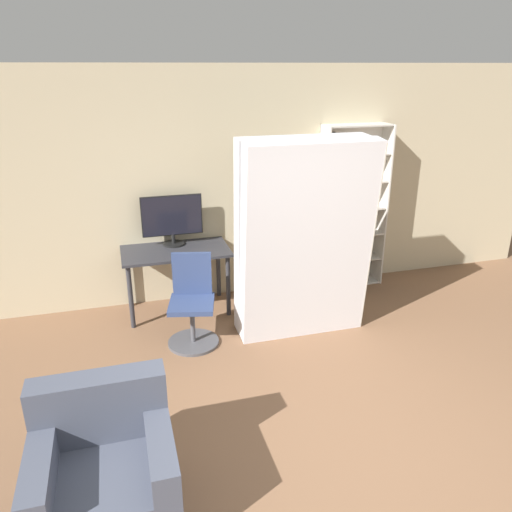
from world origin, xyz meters
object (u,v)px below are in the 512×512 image
object	(u,v)px
bookshelf	(344,210)
mattress_near	(308,244)
mattress_far	(299,236)
armchair	(105,471)
monitor	(172,218)
office_chair	(192,308)

from	to	relation	value
bookshelf	mattress_near	size ratio (longest dim) A/B	0.99
mattress_far	armchair	bearing A→B (deg)	-135.39
monitor	office_chair	xyz separation A→B (m)	(0.05, -0.92, -0.69)
bookshelf	mattress_far	xyz separation A→B (m)	(-0.93, -0.91, 0.04)
bookshelf	mattress_far	size ratio (longest dim) A/B	0.99
armchair	office_chair	bearing A→B (deg)	66.02
bookshelf	armchair	xyz separation A→B (m)	(-2.94, -2.89, -0.66)
bookshelf	mattress_near	world-z (taller)	mattress_near
office_chair	bookshelf	bearing A→B (deg)	24.48
bookshelf	armchair	size ratio (longest dim) A/B	2.38
mattress_near	mattress_far	bearing A→B (deg)	90.00
office_chair	bookshelf	distance (m)	2.36
mattress_far	office_chair	bearing A→B (deg)	-177.98
monitor	armchair	world-z (taller)	monitor
monitor	mattress_far	world-z (taller)	mattress_far
mattress_near	mattress_far	xyz separation A→B (m)	(0.00, 0.25, -0.00)
office_chair	mattress_far	size ratio (longest dim) A/B	0.45
bookshelf	armchair	world-z (taller)	bookshelf
monitor	bookshelf	size ratio (longest dim) A/B	0.34
bookshelf	mattress_near	distance (m)	1.49
mattress_near	mattress_far	size ratio (longest dim) A/B	1.00
bookshelf	armchair	bearing A→B (deg)	-135.54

